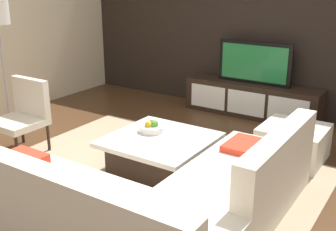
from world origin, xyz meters
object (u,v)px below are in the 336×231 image
(television, at_px, (254,63))
(ottoman, at_px, (293,143))
(coffee_table, at_px, (160,153))
(fruit_bowl, at_px, (152,127))
(media_console, at_px, (252,100))
(sectional_couch, at_px, (156,201))
(accent_chair_near, at_px, (24,112))

(television, height_order, ottoman, television)
(coffee_table, distance_m, fruit_bowl, 0.31)
(coffee_table, relative_size, ottoman, 1.50)
(media_console, height_order, television, television)
(television, xyz_separation_m, sectional_couch, (0.51, -3.24, -0.54))
(coffee_table, bearing_deg, fruit_bowl, 150.87)
(sectional_couch, relative_size, ottoman, 3.42)
(media_console, relative_size, accent_chair_near, 2.33)
(television, distance_m, accent_chair_near, 3.26)
(sectional_couch, bearing_deg, coffee_table, 122.68)
(accent_chair_near, height_order, ottoman, accent_chair_near)
(media_console, height_order, fruit_bowl, fruit_bowl)
(television, bearing_deg, coffee_table, -92.49)
(media_console, bearing_deg, accent_chair_near, -122.85)
(sectional_couch, xyz_separation_m, coffee_table, (-0.61, 0.95, -0.07))
(sectional_couch, xyz_separation_m, ottoman, (0.50, 2.02, -0.07))
(media_console, height_order, sectional_couch, sectional_couch)
(television, xyz_separation_m, ottoman, (1.01, -1.22, -0.61))
(coffee_table, distance_m, ottoman, 1.55)
(television, distance_m, sectional_couch, 3.33)
(accent_chair_near, bearing_deg, fruit_bowl, 24.53)
(media_console, relative_size, television, 1.83)
(coffee_table, bearing_deg, ottoman, 44.06)
(media_console, xyz_separation_m, coffee_table, (-0.10, -2.30, -0.05))
(media_console, bearing_deg, ottoman, -50.40)
(media_console, distance_m, coffee_table, 2.30)
(coffee_table, height_order, fruit_bowl, fruit_bowl)
(television, relative_size, ottoman, 1.58)
(ottoman, bearing_deg, coffee_table, -135.94)
(ottoman, bearing_deg, sectional_couch, -104.00)
(media_console, relative_size, ottoman, 2.90)
(media_console, bearing_deg, coffee_table, -92.49)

